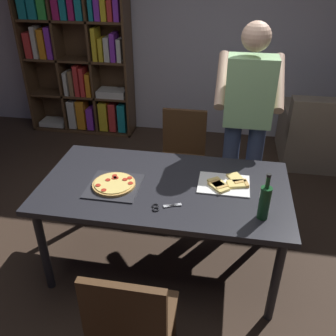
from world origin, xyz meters
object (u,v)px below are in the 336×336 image
object	(u,v)px
dining_table	(164,193)
wine_bottle	(265,202)
chair_near_camera	(131,322)
person_serving_pizza	(247,117)
pepperoni_pizza_on_tray	(114,185)
kitchen_scissors	(162,207)
bookshelf	(79,59)
chair_far_side	(183,152)

from	to	relation	value
dining_table	wine_bottle	xyz separation A→B (m)	(0.67, -0.26, 0.19)
chair_near_camera	person_serving_pizza	bearing A→B (deg)	71.83
chair_near_camera	pepperoni_pizza_on_tray	xyz separation A→B (m)	(-0.34, 0.87, 0.25)
wine_bottle	kitchen_scissors	xyz separation A→B (m)	(-0.63, -0.01, -0.11)
bookshelf	kitchen_scissors	size ratio (longest dim) A/B	9.86
dining_table	pepperoni_pizza_on_tray	distance (m)	0.36
wine_bottle	kitchen_scissors	bearing A→B (deg)	-179.11
pepperoni_pizza_on_tray	chair_near_camera	bearing A→B (deg)	-68.46
chair_far_side	bookshelf	bearing A→B (deg)	137.70
dining_table	wine_bottle	size ratio (longest dim) A/B	5.55
dining_table	chair_far_side	size ratio (longest dim) A/B	1.95
chair_far_side	pepperoni_pizza_on_tray	bearing A→B (deg)	-108.28
chair_far_side	person_serving_pizza	distance (m)	0.77
chair_far_side	kitchen_scissors	bearing A→B (deg)	-88.45
person_serving_pizza	pepperoni_pizza_on_tray	xyz separation A→B (m)	(-0.90, -0.82, -0.23)
chair_far_side	wine_bottle	world-z (taller)	wine_bottle
chair_near_camera	wine_bottle	distance (m)	1.03
chair_near_camera	kitchen_scissors	bearing A→B (deg)	87.26
wine_bottle	person_serving_pizza	bearing A→B (deg)	96.45
bookshelf	wine_bottle	world-z (taller)	bookshelf
chair_near_camera	kitchen_scissors	distance (m)	0.73
kitchen_scissors	pepperoni_pizza_on_tray	bearing A→B (deg)	154.21
pepperoni_pizza_on_tray	kitchen_scissors	world-z (taller)	pepperoni_pizza_on_tray
chair_far_side	pepperoni_pizza_on_tray	size ratio (longest dim) A/B	2.49
bookshelf	person_serving_pizza	xyz separation A→B (m)	(2.11, -1.64, 0.02)
chair_near_camera	kitchen_scissors	world-z (taller)	chair_near_camera
bookshelf	pepperoni_pizza_on_tray	bearing A→B (deg)	-63.72
person_serving_pizza	bookshelf	bearing A→B (deg)	142.22
bookshelf	person_serving_pizza	size ratio (longest dim) A/B	1.11
dining_table	chair_far_side	xyz separation A→B (m)	(0.00, 0.96, -0.17)
bookshelf	person_serving_pizza	world-z (taller)	bookshelf
dining_table	chair_far_side	bearing A→B (deg)	90.00
chair_near_camera	dining_table	bearing A→B (deg)	90.00
person_serving_pizza	wine_bottle	distance (m)	1.01
dining_table	kitchen_scissors	world-z (taller)	kitchen_scissors
pepperoni_pizza_on_tray	kitchen_scissors	bearing A→B (deg)	-25.79
dining_table	bookshelf	world-z (taller)	bookshelf
person_serving_pizza	pepperoni_pizza_on_tray	world-z (taller)	person_serving_pizza
dining_table	chair_near_camera	xyz separation A→B (m)	(-0.00, -0.96, -0.17)
pepperoni_pizza_on_tray	chair_far_side	bearing A→B (deg)	71.72
person_serving_pizza	wine_bottle	xyz separation A→B (m)	(0.11, -0.99, -0.13)
chair_near_camera	chair_far_side	distance (m)	1.91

